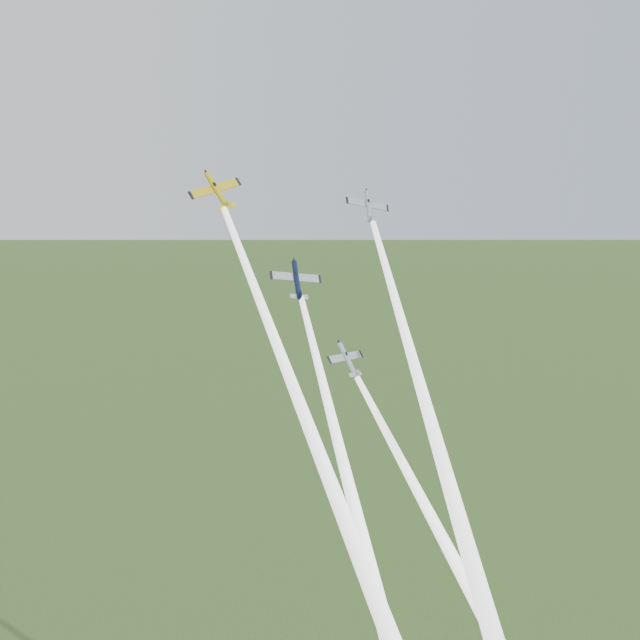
{
  "coord_description": "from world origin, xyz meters",
  "views": [
    {
      "loc": [
        -70.16,
        -101.96,
        118.32
      ],
      "look_at": [
        0.0,
        -6.0,
        92.0
      ],
      "focal_mm": 45.0,
      "sensor_mm": 36.0,
      "label": 1
    }
  ],
  "objects_px": {
    "plane_silver_low": "(348,359)",
    "plane_navy": "(297,280)",
    "plane_yellow": "(217,191)",
    "plane_silver_right": "(368,206)"
  },
  "relations": [
    {
      "from": "plane_yellow",
      "to": "plane_navy",
      "type": "xyz_separation_m",
      "value": [
        13.2,
        -1.66,
        -14.59
      ]
    },
    {
      "from": "plane_navy",
      "to": "plane_silver_low",
      "type": "relative_size",
      "value": 1.18
    },
    {
      "from": "plane_navy",
      "to": "plane_silver_right",
      "type": "bearing_deg",
      "value": -0.37
    },
    {
      "from": "plane_yellow",
      "to": "plane_silver_low",
      "type": "distance_m",
      "value": 32.53
    },
    {
      "from": "plane_yellow",
      "to": "plane_navy",
      "type": "bearing_deg",
      "value": -5.19
    },
    {
      "from": "plane_navy",
      "to": "plane_yellow",
      "type": "bearing_deg",
      "value": -172.18
    },
    {
      "from": "plane_yellow",
      "to": "plane_silver_low",
      "type": "relative_size",
      "value": 1.14
    },
    {
      "from": "plane_silver_right",
      "to": "plane_navy",
      "type": "bearing_deg",
      "value": -178.7
    },
    {
      "from": "plane_yellow",
      "to": "plane_navy",
      "type": "relative_size",
      "value": 0.97
    },
    {
      "from": "plane_silver_low",
      "to": "plane_navy",
      "type": "bearing_deg",
      "value": 92.54
    }
  ]
}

